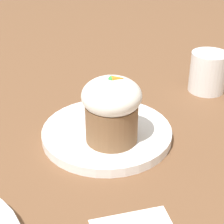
{
  "coord_description": "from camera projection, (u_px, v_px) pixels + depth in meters",
  "views": [
    {
      "loc": [
        -0.12,
        -0.48,
        0.33
      ],
      "look_at": [
        0.0,
        -0.03,
        0.06
      ],
      "focal_mm": 60.0,
      "sensor_mm": 36.0,
      "label": 1
    }
  ],
  "objects": [
    {
      "name": "ground_plane",
      "position": [
        107.0,
        137.0,
        0.59
      ],
      "size": [
        4.0,
        4.0,
        0.0
      ],
      "primitive_type": "plane",
      "color": "brown"
    },
    {
      "name": "carrot_cake",
      "position": [
        112.0,
        108.0,
        0.53
      ],
      "size": [
        0.09,
        0.09,
        0.1
      ],
      "color": "brown",
      "rests_on": "dessert_plate"
    },
    {
      "name": "dessert_plate",
      "position": [
        107.0,
        133.0,
        0.59
      ],
      "size": [
        0.2,
        0.2,
        0.02
      ],
      "color": "white",
      "rests_on": "ground_plane"
    },
    {
      "name": "coffee_cup",
      "position": [
        209.0,
        72.0,
        0.72
      ],
      "size": [
        0.1,
        0.07,
        0.08
      ],
      "color": "white",
      "rests_on": "ground_plane"
    },
    {
      "name": "spoon",
      "position": [
        96.0,
        122.0,
        0.6
      ],
      "size": [
        0.04,
        0.1,
        0.01
      ],
      "color": "silver",
      "rests_on": "dessert_plate"
    }
  ]
}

